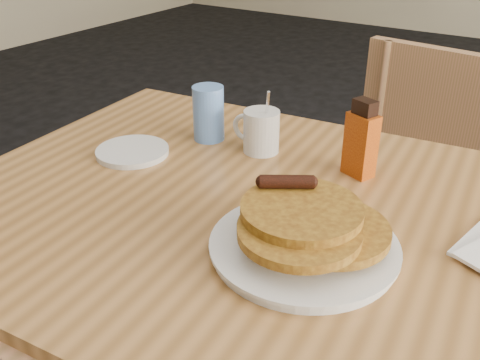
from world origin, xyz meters
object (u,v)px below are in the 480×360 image
coffee_mug (260,130)px  blue_tumbler (208,113)px  main_table (296,235)px  pancake_plate (305,235)px  chair_main_far (409,175)px  syrup_bottle (361,141)px

coffee_mug → blue_tumbler: coffee_mug is taller
main_table → pancake_plate: size_ratio=4.81×
chair_main_far → pancake_plate: bearing=-78.3°
main_table → chair_main_far: 0.74m
coffee_mug → syrup_bottle: (0.22, 0.01, 0.02)m
chair_main_far → syrup_bottle: 0.60m
chair_main_far → main_table: bearing=-82.4°
pancake_plate → syrup_bottle: (-0.03, 0.29, 0.04)m
chair_main_far → pancake_plate: (0.05, -0.80, 0.26)m
chair_main_far → syrup_bottle: size_ratio=5.66×
pancake_plate → coffee_mug: size_ratio=2.03×
chair_main_far → blue_tumbler: bearing=-113.2°
chair_main_far → blue_tumbler: blue_tumbler is taller
main_table → blue_tumbler: (-0.32, 0.18, 0.10)m
coffee_mug → chair_main_far: bearing=60.1°
main_table → blue_tumbler: 0.38m
coffee_mug → pancake_plate: bearing=-58.3°
main_table → syrup_bottle: 0.23m
main_table → blue_tumbler: blue_tumbler is taller
syrup_bottle → coffee_mug: bearing=-155.6°
coffee_mug → syrup_bottle: bearing=-7.1°
chair_main_far → coffee_mug: 0.63m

